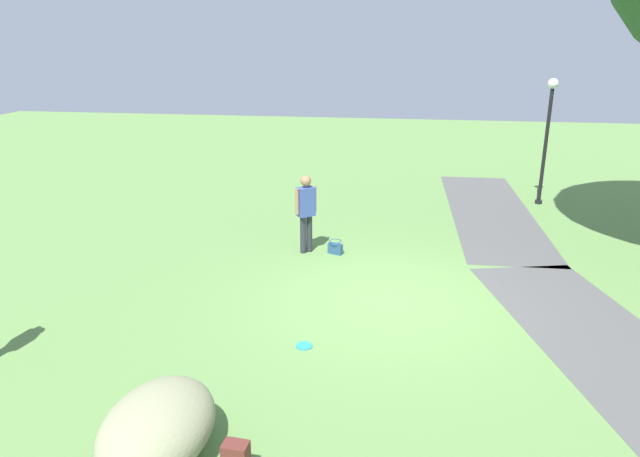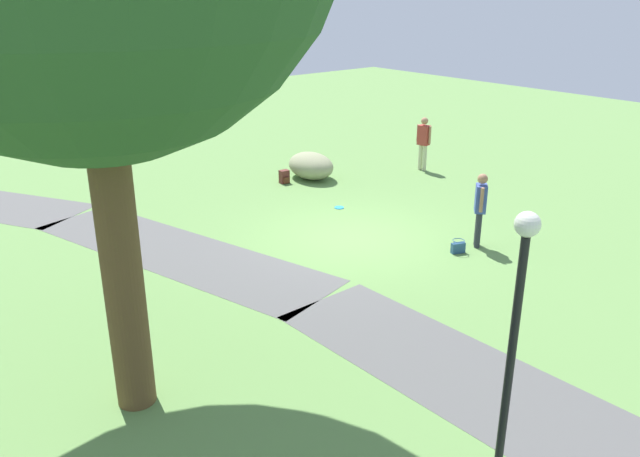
% 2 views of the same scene
% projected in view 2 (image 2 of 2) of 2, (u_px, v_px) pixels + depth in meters
% --- Properties ---
extents(ground_plane, '(48.00, 48.00, 0.00)m').
position_uv_depth(ground_plane, '(350.00, 238.00, 15.27)').
color(ground_plane, '#608A47').
extents(footpath_segment_near, '(8.05, 2.28, 0.01)m').
position_uv_depth(footpath_segment_near, '(497.00, 394.00, 9.47)').
color(footpath_segment_near, '#535251').
rests_on(footpath_segment_near, ground).
extents(footpath_segment_mid, '(8.27, 4.02, 0.01)m').
position_uv_depth(footpath_segment_mid, '(177.00, 252.00, 14.49)').
color(footpath_segment_mid, '#535251').
rests_on(footpath_segment_mid, ground).
extents(lamp_post, '(0.28, 0.28, 3.48)m').
position_uv_depth(lamp_post, '(515.00, 325.00, 7.08)').
color(lamp_post, black).
rests_on(lamp_post, ground).
extents(lawn_boulder, '(1.76, 1.30, 0.81)m').
position_uv_depth(lawn_boulder, '(311.00, 166.00, 19.84)').
color(lawn_boulder, gray).
rests_on(lawn_boulder, ground).
extents(woman_with_handbag, '(0.42, 0.43, 1.73)m').
position_uv_depth(woman_with_handbag, '(480.00, 205.00, 14.46)').
color(woman_with_handbag, '#2A2D36').
rests_on(woman_with_handbag, ground).
extents(man_near_boulder, '(0.51, 0.30, 1.72)m').
position_uv_depth(man_near_boulder, '(424.00, 140.00, 20.54)').
color(man_near_boulder, beige).
rests_on(man_near_boulder, ground).
extents(handbag_on_grass, '(0.35, 0.35, 0.31)m').
position_uv_depth(handbag_on_grass, '(458.00, 247.00, 14.40)').
color(handbag_on_grass, navy).
rests_on(handbag_on_grass, ground).
extents(backpack_by_boulder, '(0.28, 0.30, 0.40)m').
position_uv_depth(backpack_by_boulder, '(284.00, 177.00, 19.45)').
color(backpack_by_boulder, '#5E2A23').
rests_on(backpack_by_boulder, ground).
extents(frisbee_on_grass, '(0.25, 0.25, 0.02)m').
position_uv_depth(frisbee_on_grass, '(339.00, 208.00, 17.34)').
color(frisbee_on_grass, '#2890CB').
rests_on(frisbee_on_grass, ground).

